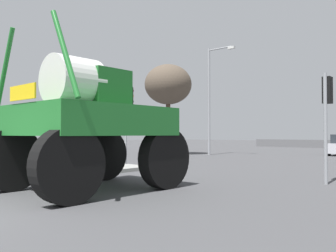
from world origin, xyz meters
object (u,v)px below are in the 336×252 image
Objects in this scene: oversize_sprayer at (89,123)px; traffic_signal_near_right at (327,103)px; traffic_signal_near_left at (128,107)px; bare_tree_left at (168,85)px; streetlight_far_left at (211,95)px.

traffic_signal_near_right is (4.55, 5.68, 0.66)m from oversize_sprayer.
bare_tree_left is (-4.77, 8.27, 2.36)m from traffic_signal_near_left.
oversize_sprayer is 0.61× the size of streetlight_far_left.
traffic_signal_near_right is at bearing -38.47° from oversize_sprayer.
oversize_sprayer is 1.41× the size of traffic_signal_near_right.
bare_tree_left reaches higher than traffic_signal_near_left.
traffic_signal_near_left is 1.14× the size of traffic_signal_near_right.
traffic_signal_near_right is at bearing 0.05° from traffic_signal_near_left.
oversize_sprayer is 17.56m from streetlight_far_left.
traffic_signal_near_left is at bearing -179.95° from traffic_signal_near_right.
oversize_sprayer reaches higher than traffic_signal_near_left.
oversize_sprayer is at bearing -66.47° from streetlight_far_left.
traffic_signal_near_left is 10.61m from streetlight_far_left.
oversize_sprayer is 17.19m from bare_tree_left.
streetlight_far_left is at bearing 37.97° from bare_tree_left.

